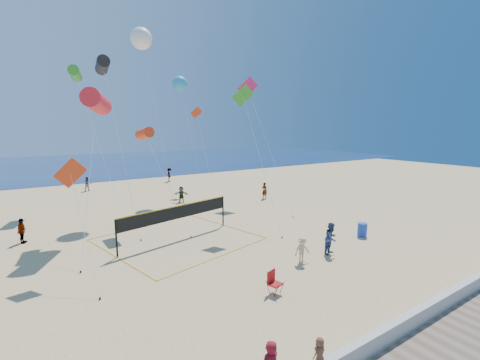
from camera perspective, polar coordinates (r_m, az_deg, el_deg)
ground at (r=13.92m, az=10.12°, el=-22.10°), size 120.00×120.00×0.00m
ocean at (r=71.42m, az=-26.13°, el=2.57°), size 140.00×50.00×0.03m
seawall at (r=12.13m, az=20.97°, el=-26.17°), size 32.00×0.30×0.60m
toddler at (r=10.36m, az=13.98°, el=-27.62°), size 0.44×0.30×0.88m
bystander_a at (r=19.47m, az=15.91°, el=-9.92°), size 1.05×0.91×1.85m
bystander_b at (r=17.96m, az=10.99°, el=-12.12°), size 0.98×0.65×1.42m
far_person_0 at (r=24.59m, az=-34.30°, el=-7.49°), size 0.71×1.02×1.60m
far_person_1 at (r=31.80m, az=-10.40°, el=-2.54°), size 1.42×1.23×1.55m
far_person_2 at (r=32.93m, az=4.38°, el=-1.88°), size 0.59×0.71×1.68m
far_person_3 at (r=40.63m, az=-25.46°, el=-0.67°), size 0.82×0.66×1.62m
far_person_4 at (r=44.15m, az=-12.45°, el=0.88°), size 0.90×1.29×1.83m
camp_chair at (r=14.81m, az=5.95°, el=-17.38°), size 0.68×0.79×1.14m
trash_barrel at (r=23.22m, az=20.91°, el=-8.26°), size 0.68×0.68×0.91m
volleyball_net at (r=21.28m, az=-11.14°, el=-6.40°), size 10.11×10.00×2.25m
kite_0 at (r=23.48m, az=-24.14°, el=12.55°), size 3.52×7.70×9.69m
kite_1 at (r=26.03m, az=-23.26°, el=18.22°), size 1.23×6.29×12.15m
kite_2 at (r=24.22m, az=-16.58°, el=7.89°), size 1.99×5.31×7.29m
kite_3 at (r=17.82m, az=-27.76°, el=0.31°), size 1.53×4.25×5.79m
kite_4 at (r=23.54m, az=0.87°, el=13.52°), size 1.55×4.59×10.30m
kite_5 at (r=32.71m, az=1.66°, el=15.38°), size 2.26×8.92×12.20m
kite_6 at (r=31.08m, az=-17.15°, el=22.89°), size 2.38×5.96×15.64m
kite_7 at (r=34.37m, az=-10.65°, el=16.48°), size 1.88×5.98×12.36m
kite_8 at (r=33.89m, az=-27.25°, el=16.46°), size 2.39×9.52×12.65m
kite_9 at (r=36.50m, az=-7.52°, el=10.71°), size 1.96×6.91×9.57m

